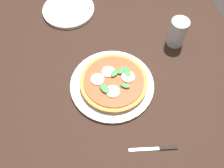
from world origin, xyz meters
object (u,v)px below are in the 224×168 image
Objects in this scene: dining_table at (116,106)px; knife at (159,148)px; glass_cup at (177,32)px; plate_white at (69,10)px; pizza at (114,82)px; serving_tray at (112,85)px.

dining_table is 9.86× the size of knife.
plate_white is at bearing 55.60° from glass_cup.
glass_cup is at bearing -62.81° from pizza.
pizza is 0.28m from knife.
plate_white is (0.43, 0.11, -0.02)m from pizza.
knife is 0.46m from glass_cup.
pizza reaches higher than dining_table.
dining_table is at bearing 23.00° from knife.
dining_table is 0.12m from pizza.
pizza reaches higher than plate_white.
dining_table is 6.23× the size of pizza.
plate_white is at bearing 14.25° from serving_tray.
pizza is 1.58× the size of knife.
dining_table is 6.62× the size of plate_white.
glass_cup is at bearing -25.70° from knife.
serving_tray reaches higher than dining_table.
knife is at bearing -160.53° from pizza.
serving_tray is 0.02m from pizza.
dining_table is at bearing -179.14° from pizza.
serving_tray is 1.98× the size of knife.
serving_tray is 1.25× the size of pizza.
glass_cup is at bearing -124.40° from plate_white.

